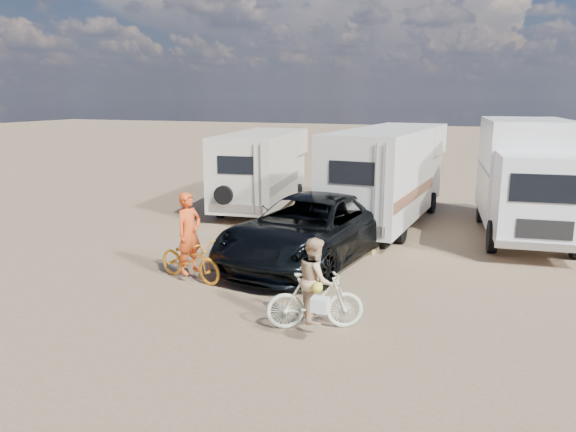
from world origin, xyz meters
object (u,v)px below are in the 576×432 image
at_px(cooler, 368,238).
at_px(crate, 368,245).
at_px(bike_woman, 315,301).
at_px(rv_main, 389,177).
at_px(rv_left, 262,171).
at_px(rider_man, 189,241).
at_px(dark_suv, 310,229).
at_px(bike_man, 190,260).
at_px(rider_woman, 315,289).
at_px(box_truck, 527,181).

bearing_deg(cooler, crate, -82.01).
bearing_deg(bike_woman, rv_main, -21.39).
distance_m(rv_main, rv_left, 4.93).
relative_size(rv_left, rider_man, 3.21).
bearing_deg(rv_left, rider_man, -85.62).
distance_m(rv_left, bike_woman, 10.98).
height_order(dark_suv, bike_man, dark_suv).
xyz_separation_m(rider_man, crate, (3.35, 3.69, -0.75)).
distance_m(dark_suv, cooler, 2.40).
distance_m(bike_woman, crate, 5.26).
xyz_separation_m(bike_woman, rider_woman, (-0.00, 0.00, 0.23)).
height_order(rv_main, rider_man, rv_main).
bearing_deg(crate, bike_man, -132.23).
distance_m(rv_main, crate, 3.90).
xyz_separation_m(bike_woman, cooler, (-0.34, 5.99, -0.33)).
height_order(dark_suv, bike_woman, dark_suv).
bearing_deg(rv_main, bike_woman, -83.32).
distance_m(box_truck, rider_woman, 9.27).
height_order(rv_main, crate, rv_main).
relative_size(bike_man, rider_woman, 1.20).
height_order(rv_left, dark_suv, rv_left).
distance_m(rv_left, crate, 6.79).
bearing_deg(bike_man, cooler, -20.45).
relative_size(dark_suv, crate, 12.41).
xyz_separation_m(rv_main, dark_suv, (-1.09, -4.94, -0.73)).
xyz_separation_m(rider_woman, cooler, (-0.34, 5.99, -0.56)).
xyz_separation_m(bike_man, cooler, (3.19, 4.44, -0.28)).
xyz_separation_m(box_truck, rider_woman, (-3.83, -8.39, -0.98)).
bearing_deg(rider_woman, rv_left, 4.86).
height_order(rv_left, bike_man, rv_left).
distance_m(bike_woman, cooler, 6.01).
bearing_deg(bike_woman, crate, -21.59).
bearing_deg(rider_man, box_truck, -31.83).
bearing_deg(rv_main, cooler, -85.48).
relative_size(rv_left, cooler, 11.70).
distance_m(bike_man, crate, 4.99).
distance_m(bike_man, bike_woman, 3.86).
height_order(box_truck, dark_suv, box_truck).
bearing_deg(box_truck, dark_suv, -145.63).
xyz_separation_m(rv_main, bike_woman, (0.34, -8.89, -1.04)).
bearing_deg(rv_main, crate, -83.04).
relative_size(rv_left, dark_suv, 1.00).
relative_size(rv_left, box_truck, 0.97).
bearing_deg(rider_man, cooler, -20.45).
bearing_deg(rider_woman, bike_man, 42.70).
distance_m(rv_left, rider_woman, 10.97).
bearing_deg(cooler, rider_woman, -90.53).
distance_m(bike_man, rider_man, 0.46).
distance_m(rv_left, cooler, 6.20).
distance_m(rv_main, bike_man, 8.08).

